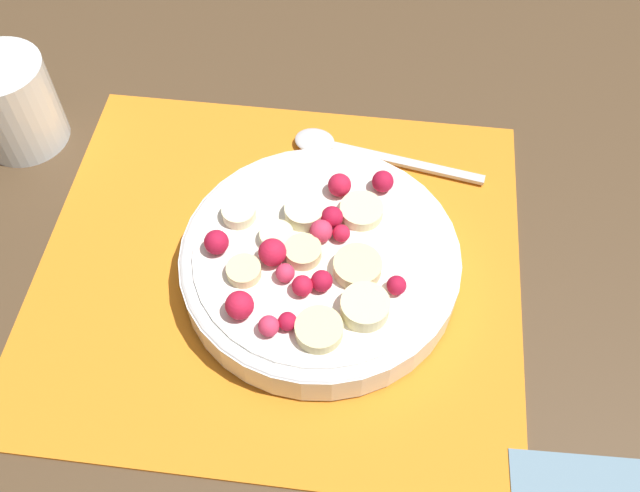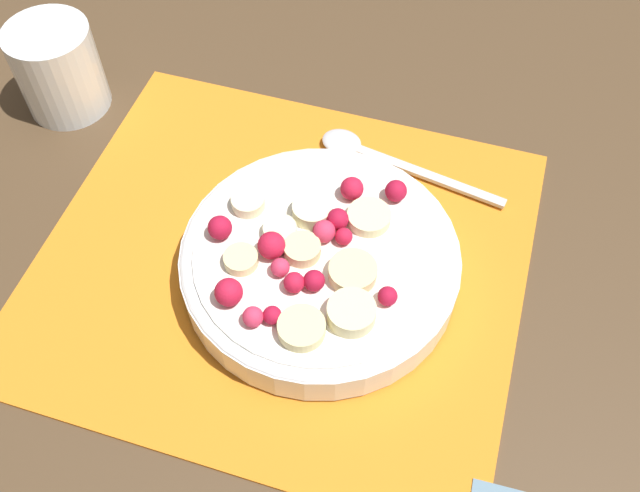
% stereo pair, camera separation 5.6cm
% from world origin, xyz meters
% --- Properties ---
extents(ground_plane, '(3.00, 3.00, 0.00)m').
position_xyz_m(ground_plane, '(0.00, 0.00, 0.00)').
color(ground_plane, '#4C3823').
extents(placemat, '(0.40, 0.36, 0.01)m').
position_xyz_m(placemat, '(0.00, 0.00, 0.00)').
color(placemat, orange).
rests_on(placemat, ground_plane).
extents(fruit_bowl, '(0.22, 0.22, 0.05)m').
position_xyz_m(fruit_bowl, '(-0.03, 0.01, 0.03)').
color(fruit_bowl, white).
rests_on(fruit_bowl, placemat).
extents(spoon, '(0.18, 0.05, 0.01)m').
position_xyz_m(spoon, '(-0.04, -0.13, 0.01)').
color(spoon, silver).
rests_on(spoon, placemat).
extents(drinking_glass, '(0.08, 0.08, 0.09)m').
position_xyz_m(drinking_glass, '(0.26, -0.12, 0.04)').
color(drinking_glass, white).
rests_on(drinking_glass, ground_plane).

